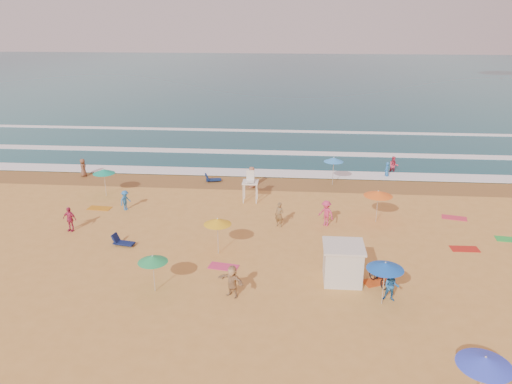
{
  "coord_description": "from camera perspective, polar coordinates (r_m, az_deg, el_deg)",
  "views": [
    {
      "loc": [
        0.52,
        -28.01,
        13.84
      ],
      "look_at": [
        -2.31,
        6.0,
        1.5
      ],
      "focal_mm": 35.0,
      "sensor_mm": 36.0,
      "label": 1
    }
  ],
  "objects": [
    {
      "name": "ground",
      "position": [
        31.25,
        3.34,
        -6.45
      ],
      "size": [
        220.0,
        220.0,
        0.0
      ],
      "primitive_type": "plane",
      "color": "gold",
      "rests_on": "ground"
    },
    {
      "name": "ocean",
      "position": [
        112.86,
        4.58,
        12.77
      ],
      "size": [
        220.0,
        140.0,
        0.18
      ],
      "primitive_type": "cube",
      "color": "#0C4756",
      "rests_on": "ground"
    },
    {
      "name": "wet_sand",
      "position": [
        42.81,
        3.81,
        0.98
      ],
      "size": [
        220.0,
        220.0,
        0.0
      ],
      "primitive_type": "plane",
      "color": "olive",
      "rests_on": "ground"
    },
    {
      "name": "surf_foam",
      "position": [
        51.21,
        4.02,
        4.27
      ],
      "size": [
        200.0,
        18.7,
        0.05
      ],
      "color": "white",
      "rests_on": "ground"
    },
    {
      "name": "cabana",
      "position": [
        27.66,
        9.88,
        -8.1
      ],
      "size": [
        2.0,
        2.0,
        2.0
      ],
      "primitive_type": "cube",
      "color": "silver",
      "rests_on": "ground"
    },
    {
      "name": "cabana_roof",
      "position": [
        27.18,
        10.01,
        -6.13
      ],
      "size": [
        2.2,
        2.2,
        0.12
      ],
      "primitive_type": "cube",
      "color": "silver",
      "rests_on": "cabana"
    },
    {
      "name": "bicycle",
      "position": [
        27.91,
        13.8,
        -9.44
      ],
      "size": [
        1.23,
        1.78,
        0.88
      ],
      "primitive_type": "imported",
      "rotation": [
        0.0,
        0.0,
        0.42
      ],
      "color": "black",
      "rests_on": "ground"
    },
    {
      "name": "lifeguard_stand",
      "position": [
        38.41,
        -0.65,
        0.43
      ],
      "size": [
        1.2,
        1.2,
        2.1
      ],
      "primitive_type": null,
      "color": "white",
      "rests_on": "ground"
    },
    {
      "name": "beach_umbrellas",
      "position": [
        30.02,
        7.02,
        -3.17
      ],
      "size": [
        68.42,
        28.81,
        0.8
      ],
      "color": "orange",
      "rests_on": "ground"
    },
    {
      "name": "loungers",
      "position": [
        30.09,
        7.27,
        -7.32
      ],
      "size": [
        56.06,
        24.24,
        0.34
      ],
      "color": "#0F154C",
      "rests_on": "ground"
    },
    {
      "name": "towels",
      "position": [
        28.75,
        -0.33,
        -8.87
      ],
      "size": [
        42.64,
        20.23,
        0.03
      ],
      "color": "red",
      "rests_on": "ground"
    },
    {
      "name": "beachgoers",
      "position": [
        33.82,
        2.01,
        -2.79
      ],
      "size": [
        41.47,
        25.61,
        2.11
      ],
      "color": "tan",
      "rests_on": "ground"
    }
  ]
}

